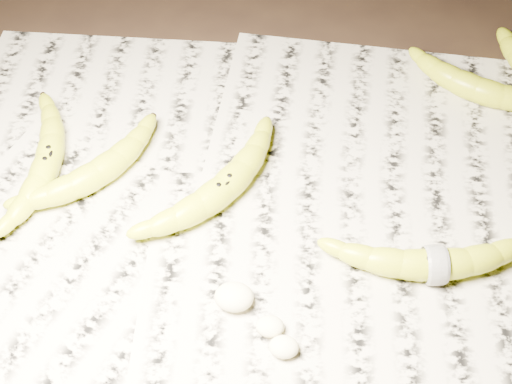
# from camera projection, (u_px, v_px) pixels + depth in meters

# --- Properties ---
(ground) EXTENTS (3.00, 3.00, 0.00)m
(ground) POSITION_uv_depth(u_px,v_px,m) (261.00, 231.00, 0.80)
(ground) COLOR black
(ground) RESTS_ON ground
(newspaper_patch) EXTENTS (0.90, 0.70, 0.01)m
(newspaper_patch) POSITION_uv_depth(u_px,v_px,m) (268.00, 226.00, 0.80)
(newspaper_patch) COLOR beige
(newspaper_patch) RESTS_ON ground
(banana_left_a) EXTENTS (0.06, 0.19, 0.03)m
(banana_left_a) POSITION_uv_depth(u_px,v_px,m) (47.00, 159.00, 0.83)
(banana_left_a) COLOR #C4CF19
(banana_left_a) RESTS_ON newspaper_patch
(banana_left_b) EXTENTS (0.16, 0.17, 0.03)m
(banana_left_b) POSITION_uv_depth(u_px,v_px,m) (96.00, 171.00, 0.82)
(banana_left_b) COLOR #C4CF19
(banana_left_b) RESTS_ON newspaper_patch
(banana_center) EXTENTS (0.16, 0.19, 0.04)m
(banana_center) POSITION_uv_depth(u_px,v_px,m) (223.00, 187.00, 0.81)
(banana_center) COLOR #C4CF19
(banana_center) RESTS_ON newspaper_patch
(banana_taped) EXTENTS (0.21, 0.08, 0.03)m
(banana_taped) POSITION_uv_depth(u_px,v_px,m) (435.00, 263.00, 0.74)
(banana_taped) COLOR #C4CF19
(banana_taped) RESTS_ON newspaper_patch
(banana_upper_a) EXTENTS (0.18, 0.12, 0.03)m
(banana_upper_a) POSITION_uv_depth(u_px,v_px,m) (478.00, 87.00, 0.91)
(banana_upper_a) COLOR #C4CF19
(banana_upper_a) RESTS_ON newspaper_patch
(measuring_tape) EXTENTS (0.01, 0.04, 0.04)m
(measuring_tape) POSITION_uv_depth(u_px,v_px,m) (435.00, 263.00, 0.74)
(measuring_tape) COLOR white
(measuring_tape) RESTS_ON newspaper_patch
(flesh_chunk_a) EXTENTS (0.04, 0.03, 0.02)m
(flesh_chunk_a) POSITION_uv_depth(u_px,v_px,m) (234.00, 295.00, 0.73)
(flesh_chunk_a) COLOR #FCF8C3
(flesh_chunk_a) RESTS_ON newspaper_patch
(flesh_chunk_b) EXTENTS (0.03, 0.02, 0.02)m
(flesh_chunk_b) POSITION_uv_depth(u_px,v_px,m) (270.00, 324.00, 0.71)
(flesh_chunk_b) COLOR #FCF8C3
(flesh_chunk_b) RESTS_ON newspaper_patch
(flesh_chunk_c) EXTENTS (0.03, 0.02, 0.02)m
(flesh_chunk_c) POSITION_uv_depth(u_px,v_px,m) (284.00, 345.00, 0.69)
(flesh_chunk_c) COLOR #FCF8C3
(flesh_chunk_c) RESTS_ON newspaper_patch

